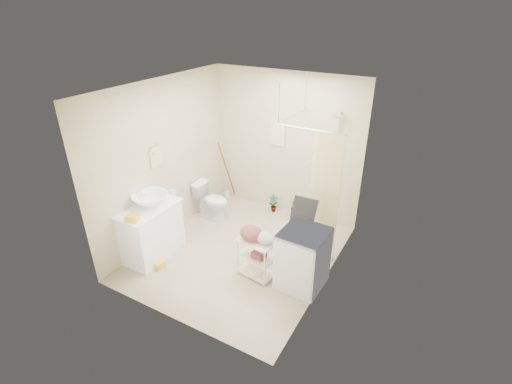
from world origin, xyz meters
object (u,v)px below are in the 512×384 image
Objects in this scene: vanity at (152,232)px; washing_machine at (303,258)px; toilet at (212,200)px; laundry_rack at (256,254)px.

vanity is 2.35m from washing_machine.
vanity is 1.11× the size of washing_machine.
toilet is 0.92× the size of laundry_rack.
laundry_rack is at bearing 12.14° from vanity.
washing_machine is 1.21× the size of laundry_rack.
washing_machine reaches higher than vanity.
toilet is (0.12, 1.42, -0.10)m from vanity.
toilet is 1.87m from laundry_rack.
laundry_rack is (-0.65, -0.14, -0.08)m from washing_machine.
vanity is at bearing -159.62° from laundry_rack.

